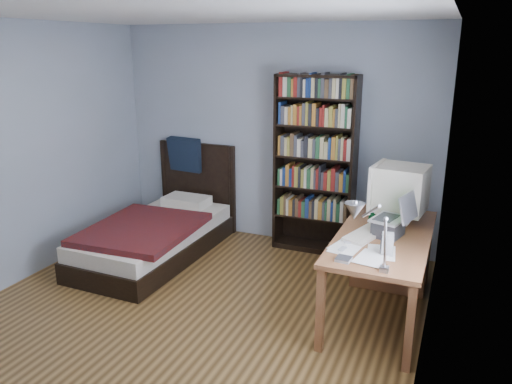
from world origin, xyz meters
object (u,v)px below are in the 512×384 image
at_px(bookshelf, 315,165).
at_px(bed, 158,232).
at_px(laptop, 391,224).
at_px(desk_lamp, 360,218).
at_px(soda_can, 372,217).
at_px(crt_monitor, 399,189).
at_px(speaker, 387,244).
at_px(desk, 389,250).
at_px(keyboard, 365,235).

distance_m(bookshelf, bed, 1.90).
relative_size(laptop, bed, 0.18).
distance_m(desk_lamp, soda_can, 1.44).
distance_m(crt_monitor, speaker, 0.85).
distance_m(laptop, speaker, 0.40).
height_order(laptop, bed, bed).
bearing_deg(bed, desk_lamp, -30.36).
bearing_deg(bookshelf, bed, -152.79).
bearing_deg(desk, desk_lamp, -90.28).
height_order(speaker, bed, bed).
relative_size(speaker, bookshelf, 0.09).
height_order(crt_monitor, bookshelf, bookshelf).
height_order(crt_monitor, keyboard, crt_monitor).
xyz_separation_m(soda_can, bookshelf, (-0.80, 0.91, 0.20)).
xyz_separation_m(keyboard, soda_can, (-0.01, 0.35, 0.04)).
bearing_deg(bed, speaker, -16.61).
height_order(desk_lamp, keyboard, desk_lamp).
relative_size(keyboard, bookshelf, 0.24).
bearing_deg(desk, keyboard, -104.14).
bearing_deg(bookshelf, keyboard, -57.23).
distance_m(speaker, bookshelf, 1.89).
height_order(desk, speaker, speaker).
bearing_deg(speaker, bookshelf, 114.63).
distance_m(laptop, soda_can, 0.33).
distance_m(laptop, keyboard, 0.22).
height_order(desk_lamp, soda_can, desk_lamp).
height_order(desk_lamp, bed, desk_lamp).
distance_m(crt_monitor, desk_lamp, 1.53).
bearing_deg(desk_lamp, speaker, 82.33).
xyz_separation_m(desk, keyboard, (-0.14, -0.54, 0.33)).
bearing_deg(desk, bookshelf, 142.96).
distance_m(desk, keyboard, 0.65).
height_order(desk, bookshelf, bookshelf).
bearing_deg(desk_lamp, crt_monitor, 88.06).
bearing_deg(speaker, soda_can, 100.80).
xyz_separation_m(desk_lamp, bed, (-2.50, 1.46, -0.98)).
bearing_deg(keyboard, soda_can, 109.64).
bearing_deg(speaker, desk, 87.02).
bearing_deg(soda_can, keyboard, -87.94).
bearing_deg(bed, desk, 1.95).
bearing_deg(laptop, soda_can, 126.91).
bearing_deg(speaker, laptop, 86.51).
height_order(desk, laptop, laptop).
relative_size(crt_monitor, keyboard, 1.11).
bearing_deg(laptop, speaker, -84.82).
relative_size(crt_monitor, soda_can, 4.71).
xyz_separation_m(desk, bookshelf, (-0.95, 0.71, 0.57)).
xyz_separation_m(soda_can, bed, (-2.35, 0.11, -0.53)).
bearing_deg(speaker, desk_lamp, -106.33).
bearing_deg(laptop, desk, 96.12).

